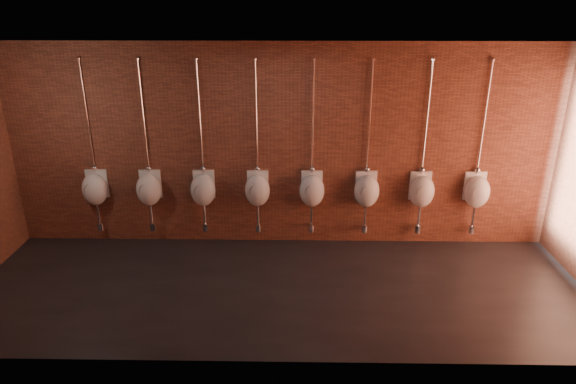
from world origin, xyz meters
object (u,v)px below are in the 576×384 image
urinal_0 (95,188)px  urinal_1 (149,189)px  urinal_6 (422,190)px  urinal_2 (203,189)px  urinal_5 (367,190)px  urinal_4 (312,190)px  urinal_3 (257,189)px  urinal_7 (477,191)px

urinal_0 → urinal_1: 0.86m
urinal_1 → urinal_6: (4.29, 0.00, 0.00)m
urinal_0 → urinal_2: size_ratio=1.00×
urinal_1 → urinal_5: same height
urinal_0 → urinal_1: bearing=0.0°
urinal_4 → urinal_0: bearing=180.0°
urinal_4 → urinal_6: same height
urinal_2 → urinal_3: 0.86m
urinal_4 → urinal_7: same height
urinal_0 → urinal_4: 3.43m
urinal_3 → urinal_6: same height
urinal_6 → urinal_3: bearing=180.0°
urinal_3 → urinal_5: same height
urinal_2 → urinal_7: same height
urinal_4 → urinal_5: size_ratio=1.00×
urinal_0 → urinal_2: bearing=0.0°
urinal_6 → urinal_7: (0.86, 0.00, 0.00)m
urinal_5 → urinal_0: bearing=180.0°
urinal_3 → urinal_7: (3.43, 0.00, 0.00)m
urinal_0 → urinal_6: size_ratio=1.00×
urinal_4 → urinal_5: 0.86m
urinal_3 → urinal_6: 2.57m
urinal_0 → urinal_2: 1.72m
urinal_2 → urinal_4: same height
urinal_1 → urinal_4: 2.57m
urinal_3 → urinal_5: size_ratio=1.00×
urinal_0 → urinal_3: same height
urinal_1 → urinal_4: size_ratio=1.00×
urinal_1 → urinal_2: 0.86m
urinal_3 → urinal_7: 3.43m
urinal_0 → urinal_6: same height
urinal_7 → urinal_1: bearing=180.0°
urinal_3 → urinal_6: bearing=0.0°
urinal_4 → urinal_5: bearing=0.0°
urinal_4 → urinal_5: (0.86, 0.00, 0.00)m
urinal_1 → urinal_6: size_ratio=1.00×
urinal_0 → urinal_7: (6.01, 0.00, 0.00)m
urinal_6 → urinal_4: bearing=180.0°
urinal_1 → urinal_3: (1.72, 0.00, 0.00)m
urinal_1 → urinal_2: bearing=0.0°
urinal_0 → urinal_1: same height
urinal_5 → urinal_3: bearing=180.0°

